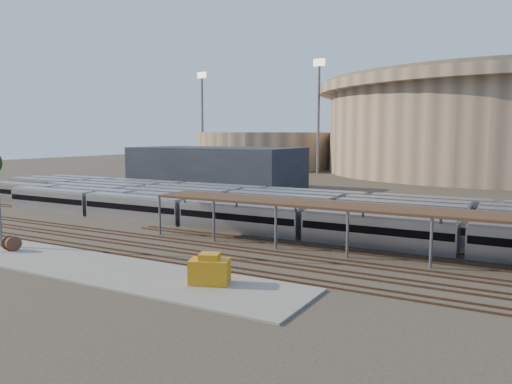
{
  "coord_description": "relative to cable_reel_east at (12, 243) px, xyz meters",
  "views": [
    {
      "loc": [
        34.7,
        -49.11,
        13.1
      ],
      "look_at": [
        0.55,
        12.0,
        5.06
      ],
      "focal_mm": 35.0,
      "sensor_mm": 36.0,
      "label": 1
    }
  ],
  "objects": [
    {
      "name": "ground",
      "position": [
        15.89,
        14.69,
        -1.03
      ],
      "size": [
        420.0,
        420.0,
        0.0
      ],
      "primitive_type": "plane",
      "color": "#383026",
      "rests_on": "ground"
    },
    {
      "name": "apron",
      "position": [
        10.89,
        -0.31,
        -0.93
      ],
      "size": [
        50.0,
        9.0,
        0.2
      ],
      "primitive_type": "cube",
      "color": "gray",
      "rests_on": "ground"
    },
    {
      "name": "subway_trains",
      "position": [
        13.8,
        33.19,
        0.77
      ],
      "size": [
        131.26,
        23.9,
        3.6
      ],
      "color": "#BBBBC0",
      "rests_on": "ground"
    },
    {
      "name": "inspection_shed",
      "position": [
        37.89,
        18.69,
        3.96
      ],
      "size": [
        60.3,
        6.0,
        5.3
      ],
      "color": "slate",
      "rests_on": "ground"
    },
    {
      "name": "empty_tracks",
      "position": [
        15.89,
        9.69,
        -0.94
      ],
      "size": [
        170.0,
        9.62,
        0.18
      ],
      "color": "#4C3323",
      "rests_on": "ground"
    },
    {
      "name": "stadium",
      "position": [
        40.89,
        154.69,
        15.44
      ],
      "size": [
        124.0,
        124.0,
        32.5
      ],
      "color": "tan",
      "rests_on": "ground"
    },
    {
      "name": "secondary_arena",
      "position": [
        -44.11,
        144.69,
        5.97
      ],
      "size": [
        56.0,
        56.0,
        14.0
      ],
      "primitive_type": "cylinder",
      "color": "tan",
      "rests_on": "ground"
    },
    {
      "name": "service_building",
      "position": [
        -19.11,
        69.69,
        3.97
      ],
      "size": [
        42.0,
        20.0,
        10.0
      ],
      "primitive_type": "cube",
      "color": "#1E232D",
      "rests_on": "ground"
    },
    {
      "name": "floodlight_0",
      "position": [
        -14.11,
        124.69,
        19.62
      ],
      "size": [
        4.0,
        1.0,
        38.4
      ],
      "color": "slate",
      "rests_on": "ground"
    },
    {
      "name": "floodlight_1",
      "position": [
        -69.11,
        134.69,
        19.62
      ],
      "size": [
        4.0,
        1.0,
        38.4
      ],
      "color": "slate",
      "rests_on": "ground"
    },
    {
      "name": "floodlight_3",
      "position": [
        5.89,
        174.69,
        19.62
      ],
      "size": [
        4.0,
        1.0,
        38.4
      ],
      "color": "slate",
      "rests_on": "ground"
    },
    {
      "name": "cable_reel_east",
      "position": [
        0.0,
        0.0,
        0.0
      ],
      "size": [
        1.36,
        1.85,
        1.66
      ],
      "primitive_type": "cylinder",
      "rotation": [
        0.0,
        1.57,
        -0.3
      ],
      "color": "brown",
      "rests_on": "apron"
    },
    {
      "name": "yellow_equipment",
      "position": [
        26.4,
        0.57,
        0.24
      ],
      "size": [
        3.96,
        3.25,
        2.13
      ],
      "primitive_type": "cube",
      "rotation": [
        0.0,
        0.0,
        0.38
      ],
      "color": "#C28212",
      "rests_on": "apron"
    }
  ]
}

